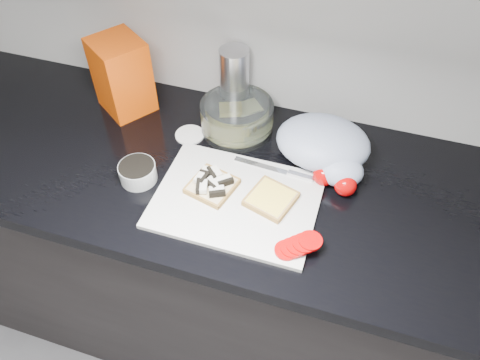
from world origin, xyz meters
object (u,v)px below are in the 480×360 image
object	(u,v)px
cutting_board	(236,200)
glass_bowl	(237,117)
bread_bag	(122,76)
steel_canister	(234,81)

from	to	relation	value
cutting_board	glass_bowl	distance (m)	0.28
bread_bag	cutting_board	bearing A→B (deg)	3.58
cutting_board	glass_bowl	bearing A→B (deg)	107.66
glass_bowl	bread_bag	xyz separation A→B (m)	(-0.35, -0.00, 0.07)
cutting_board	bread_bag	bearing A→B (deg)	148.79
cutting_board	glass_bowl	size ratio (longest dim) A/B	1.94
cutting_board	steel_canister	world-z (taller)	steel_canister
steel_canister	cutting_board	bearing A→B (deg)	-71.22
glass_bowl	steel_canister	world-z (taller)	steel_canister
steel_canister	bread_bag	bearing A→B (deg)	-164.53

